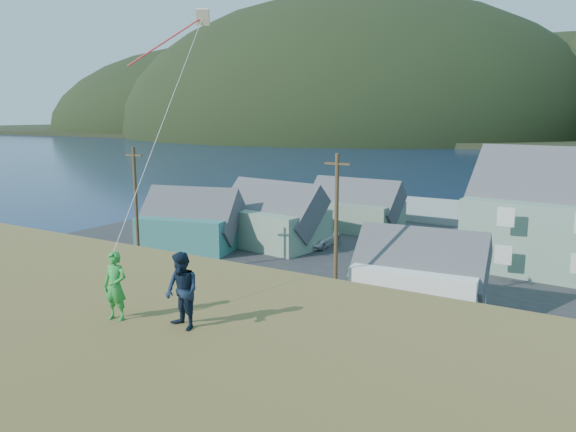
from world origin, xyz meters
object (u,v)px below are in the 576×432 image
Objects in this scene: shed_teal at (191,222)px; shed_white at (420,274)px; kite_flyer_green at (115,286)px; wharf at (444,211)px; kite_flyer_navy at (182,291)px; shed_palegreen_near at (271,217)px; shed_palegreen_far at (354,207)px.

shed_teal is 1.18× the size of shed_white.
shed_teal is 37.26m from kite_flyer_green.
shed_white reaches higher than wharf.
wharf is 15.15× the size of kite_flyer_green.
wharf is at bearing 98.07° from shed_white.
kite_flyer_navy is at bearing -80.40° from wharf.
shed_white is 24.02m from kite_flyer_navy.
kite_flyer_green is at bearing -66.32° from shed_teal.
shed_palegreen_near is 5.88× the size of kite_flyer_navy.
shed_white is at bearing -21.74° from shed_palegreen_near.
shed_teal is (-14.80, -29.46, 2.10)m from wharf.
kite_flyer_navy is at bearing -67.60° from shed_palegreen_far.
shed_palegreen_far is at bearing 95.40° from kite_flyer_green.
kite_flyer_green is (13.69, -44.38, 5.51)m from shed_palegreen_far.
kite_flyer_green is 0.93× the size of kite_flyer_navy.
shed_teal reaches higher than shed_palegreen_far.
shed_white is at bearing -53.22° from shed_palegreen_far.
shed_palegreen_far is at bearing 79.25° from shed_palegreen_near.
kite_flyer_navy is (15.49, -43.98, 5.57)m from shed_palegreen_far.
shed_teal is at bearing 161.94° from shed_white.
shed_teal is 5.76× the size of kite_flyer_green.
shed_palegreen_far is at bearing 124.71° from kite_flyer_navy.
kite_flyer_green is at bearing -69.86° from shed_palegreen_far.
shed_white is 4.54× the size of kite_flyer_navy.
shed_teal is at bearing -129.25° from shed_palegreen_near.
wharf is 3.11× the size of shed_white.
shed_teal is 7.37m from shed_palegreen_near.
kite_flyer_green reaches higher than shed_palegreen_near.
wharf is 33.04m from shed_teal.
shed_palegreen_near is (5.46, 4.95, 0.19)m from shed_teal.
shed_palegreen_far reaches higher than wharf.
shed_palegreen_far is 5.52× the size of kite_flyer_navy.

